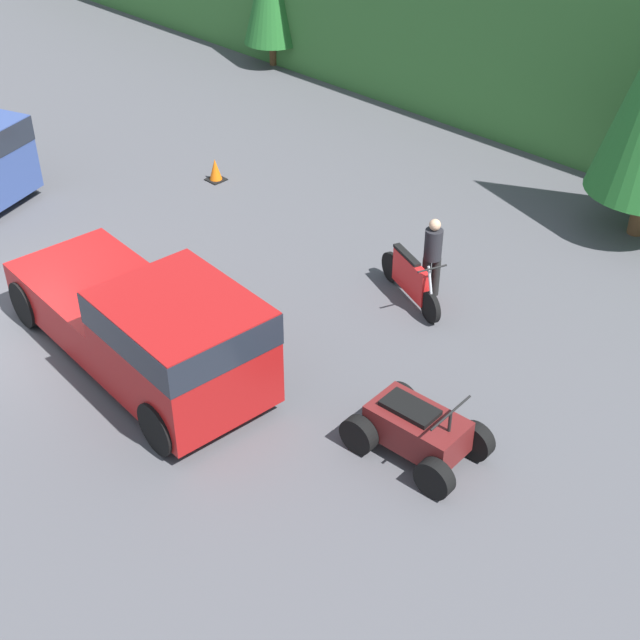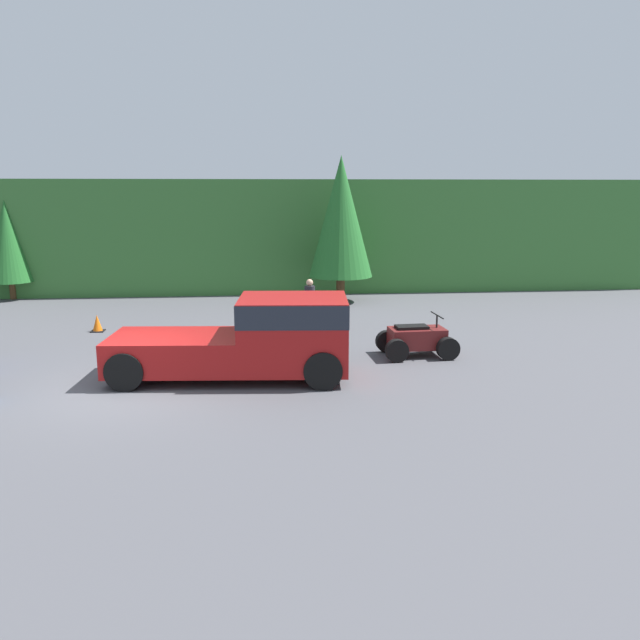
{
  "view_description": "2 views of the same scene",
  "coord_description": "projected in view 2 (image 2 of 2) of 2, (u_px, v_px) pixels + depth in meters",
  "views": [
    {
      "loc": [
        13.45,
        -5.92,
        9.62
      ],
      "look_at": [
        4.76,
        2.91,
        0.95
      ],
      "focal_mm": 50.0,
      "sensor_mm": 36.0,
      "label": 1
    },
    {
      "loc": [
        3.15,
        -13.98,
        4.48
      ],
      "look_at": [
        4.76,
        2.91,
        0.95
      ],
      "focal_mm": 35.0,
      "sensor_mm": 36.0,
      "label": 2
    }
  ],
  "objects": [
    {
      "name": "rider_person",
      "position": [
        310.0,
        302.0,
        20.36
      ],
      "size": [
        0.48,
        0.48,
        1.66
      ],
      "rotation": [
        0.0,
        0.0,
        -0.7
      ],
      "color": "black",
      "rests_on": "ground_plane"
    },
    {
      "name": "pickup_truck_red",
      "position": [
        256.0,
        336.0,
        15.03
      ],
      "size": [
        5.83,
        2.58,
        1.98
      ],
      "rotation": [
        0.0,
        0.0,
        -0.08
      ],
      "color": "maroon",
      "rests_on": "ground_plane"
    },
    {
      "name": "ground_plane",
      "position": [
        125.0,
        390.0,
        14.25
      ],
      "size": [
        80.0,
        80.0,
        0.0
      ],
      "primitive_type": "plane",
      "color": "#4C4C51"
    },
    {
      "name": "traffic_cone",
      "position": [
        97.0,
        324.0,
        20.16
      ],
      "size": [
        0.42,
        0.42,
        0.55
      ],
      "color": "black",
      "rests_on": "ground_plane"
    },
    {
      "name": "quad_atv",
      "position": [
        417.0,
        340.0,
        17.13
      ],
      "size": [
        2.11,
        1.39,
        1.15
      ],
      "rotation": [
        0.0,
        0.0,
        0.06
      ],
      "color": "black",
      "rests_on": "ground_plane"
    },
    {
      "name": "tree_left",
      "position": [
        8.0,
        242.0,
        25.74
      ],
      "size": [
        1.8,
        1.8,
        4.1
      ],
      "color": "brown",
      "rests_on": "ground_plane"
    },
    {
      "name": "tree_mid_left",
      "position": [
        341.0,
        217.0,
        24.95
      ],
      "size": [
        2.57,
        2.57,
        5.85
      ],
      "color": "brown",
      "rests_on": "ground_plane"
    },
    {
      "name": "dirt_bike",
      "position": [
        306.0,
        318.0,
        20.02
      ],
      "size": [
        2.07,
        1.0,
        1.14
      ],
      "rotation": [
        0.0,
        0.0,
        -0.37
      ],
      "color": "black",
      "rests_on": "ground_plane"
    },
    {
      "name": "hillside_backdrop",
      "position": [
        193.0,
        234.0,
        29.34
      ],
      "size": [
        44.0,
        6.0,
        4.95
      ],
      "color": "#387033",
      "rests_on": "ground_plane"
    }
  ]
}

